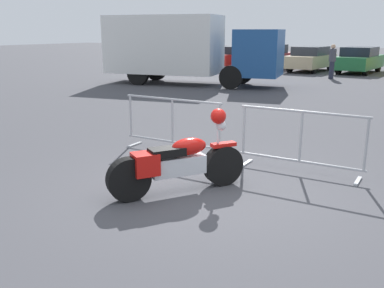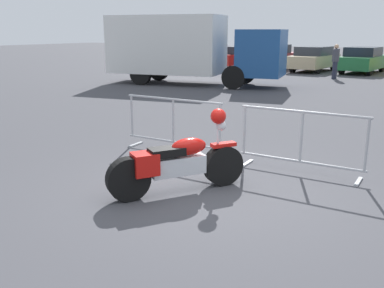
# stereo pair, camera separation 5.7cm
# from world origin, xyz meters

# --- Properties ---
(ground_plane) EXTENTS (120.00, 120.00, 0.00)m
(ground_plane) POSITION_xyz_m (0.00, 0.00, 0.00)
(ground_plane) COLOR #424247
(motorcycle) EXTENTS (1.34, 1.88, 1.21)m
(motorcycle) POSITION_xyz_m (-0.48, -0.21, 0.46)
(motorcycle) COLOR black
(motorcycle) RESTS_ON ground
(crowd_barrier_near) EXTENTS (2.15, 0.45, 1.07)m
(crowd_barrier_near) POSITION_xyz_m (-1.75, 1.60, 0.55)
(crowd_barrier_near) COLOR #9EA0A5
(crowd_barrier_near) RESTS_ON ground
(crowd_barrier_far) EXTENTS (2.15, 0.45, 1.07)m
(crowd_barrier_far) POSITION_xyz_m (0.80, 1.60, 0.55)
(crowd_barrier_far) COLOR #9EA0A5
(crowd_barrier_far) RESTS_ON ground
(box_truck) EXTENTS (7.99, 3.67, 2.98)m
(box_truck) POSITION_xyz_m (-7.43, 11.18, 1.64)
(box_truck) COLOR white
(box_truck) RESTS_ON ground
(parked_car_white) EXTENTS (2.04, 4.28, 1.41)m
(parked_car_white) POSITION_xyz_m (-12.18, 20.98, 0.71)
(parked_car_white) COLOR white
(parked_car_white) RESTS_ON ground
(parked_car_red) EXTENTS (1.96, 4.12, 1.36)m
(parked_car_red) POSITION_xyz_m (-9.53, 20.49, 0.69)
(parked_car_red) COLOR #B21E19
(parked_car_red) RESTS_ON ground
(parked_car_maroon) EXTENTS (2.17, 4.56, 1.50)m
(parked_car_maroon) POSITION_xyz_m (-6.88, 20.42, 0.76)
(parked_car_maroon) COLOR maroon
(parked_car_maroon) RESTS_ON ground
(parked_car_tan) EXTENTS (2.08, 4.37, 1.44)m
(parked_car_tan) POSITION_xyz_m (-4.23, 20.33, 0.73)
(parked_car_tan) COLOR tan
(parked_car_tan) RESTS_ON ground
(parked_car_green) EXTENTS (2.09, 4.40, 1.45)m
(parked_car_green) POSITION_xyz_m (-1.58, 20.74, 0.73)
(parked_car_green) COLOR #236B38
(parked_car_green) RESTS_ON ground
(pedestrian) EXTENTS (0.44, 0.44, 1.69)m
(pedestrian) POSITION_xyz_m (-2.20, 16.79, 0.92)
(pedestrian) COLOR #262838
(pedestrian) RESTS_ON ground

